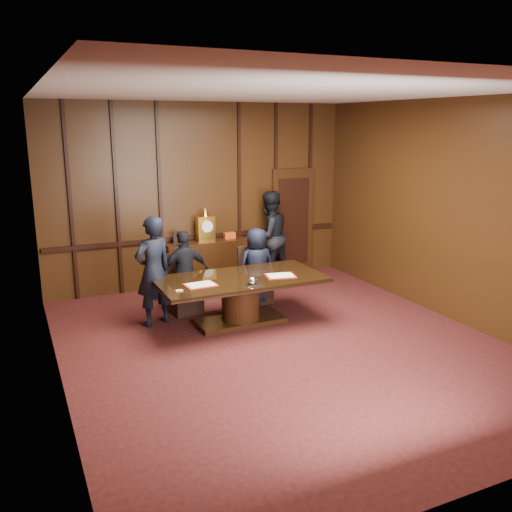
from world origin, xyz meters
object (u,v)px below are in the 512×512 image
(conference_table, at_px, (240,293))
(witness_right, at_px, (269,236))
(signatory_left, at_px, (185,273))
(witness_left, at_px, (153,271))
(sideboard, at_px, (206,262))
(signatory_right, at_px, (257,266))

(conference_table, height_order, witness_right, witness_right)
(conference_table, height_order, signatory_left, signatory_left)
(conference_table, height_order, witness_left, witness_left)
(witness_right, bearing_deg, witness_left, 14.79)
(sideboard, distance_m, signatory_left, 1.62)
(sideboard, bearing_deg, signatory_right, -71.70)
(conference_table, height_order, signatory_right, signatory_right)
(sideboard, distance_m, signatory_right, 1.45)
(sideboard, bearing_deg, witness_right, -7.14)
(sideboard, height_order, conference_table, sideboard)
(witness_right, bearing_deg, sideboard, -20.66)
(witness_left, bearing_deg, signatory_right, 169.10)
(signatory_left, relative_size, witness_right, 0.78)
(signatory_left, xyz_separation_m, signatory_right, (1.30, 0.00, -0.03))
(signatory_left, bearing_deg, sideboard, -125.03)
(sideboard, height_order, witness_left, witness_left)
(signatory_right, relative_size, witness_right, 0.75)
(signatory_left, height_order, witness_left, witness_left)
(signatory_right, height_order, witness_left, witness_left)
(conference_table, xyz_separation_m, signatory_right, (0.65, 0.80, 0.17))
(signatory_right, relative_size, witness_left, 0.78)
(conference_table, xyz_separation_m, signatory_left, (-0.65, 0.80, 0.20))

